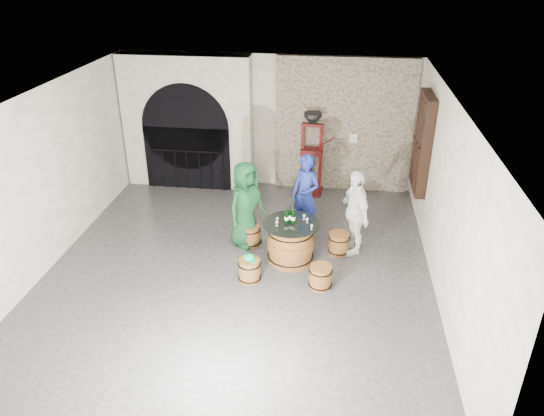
# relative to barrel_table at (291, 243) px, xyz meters

# --- Properties ---
(ground) EXTENTS (8.00, 8.00, 0.00)m
(ground) POSITION_rel_barrel_table_xyz_m (-0.91, -0.48, -0.40)
(ground) COLOR #303033
(ground) RESTS_ON ground
(wall_back) EXTENTS (8.00, 0.00, 8.00)m
(wall_back) POSITION_rel_barrel_table_xyz_m (-0.91, 3.52, 1.20)
(wall_back) COLOR silver
(wall_back) RESTS_ON ground
(wall_front) EXTENTS (8.00, 0.00, 8.00)m
(wall_front) POSITION_rel_barrel_table_xyz_m (-0.91, -4.48, 1.20)
(wall_front) COLOR silver
(wall_front) RESTS_ON ground
(wall_left) EXTENTS (0.00, 8.00, 8.00)m
(wall_left) POSITION_rel_barrel_table_xyz_m (-4.41, -0.48, 1.20)
(wall_left) COLOR silver
(wall_left) RESTS_ON ground
(wall_right) EXTENTS (0.00, 8.00, 8.00)m
(wall_right) POSITION_rel_barrel_table_xyz_m (2.59, -0.48, 1.20)
(wall_right) COLOR silver
(wall_right) RESTS_ON ground
(ceiling) EXTENTS (8.00, 8.00, 0.00)m
(ceiling) POSITION_rel_barrel_table_xyz_m (-0.91, -0.48, 2.80)
(ceiling) COLOR beige
(ceiling) RESTS_ON wall_back
(stone_facing_panel) EXTENTS (3.20, 0.12, 3.18)m
(stone_facing_panel) POSITION_rel_barrel_table_xyz_m (0.89, 3.46, 1.20)
(stone_facing_panel) COLOR #9F937F
(stone_facing_panel) RESTS_ON ground
(arched_opening) EXTENTS (3.10, 0.60, 3.19)m
(arched_opening) POSITION_rel_barrel_table_xyz_m (-2.81, 3.26, 1.18)
(arched_opening) COLOR silver
(arched_opening) RESTS_ON ground
(shuttered_window) EXTENTS (0.23, 1.10, 2.00)m
(shuttered_window) POSITION_rel_barrel_table_xyz_m (2.47, 1.92, 1.40)
(shuttered_window) COLOR black
(shuttered_window) RESTS_ON wall_right
(barrel_table) EXTENTS (1.06, 1.06, 0.81)m
(barrel_table) POSITION_rel_barrel_table_xyz_m (0.00, 0.00, 0.00)
(barrel_table) COLOR brown
(barrel_table) RESTS_ON ground
(barrel_stool_left) EXTENTS (0.42, 0.42, 0.43)m
(barrel_stool_left) POSITION_rel_barrel_table_xyz_m (-0.86, 0.49, -0.19)
(barrel_stool_left) COLOR brown
(barrel_stool_left) RESTS_ON ground
(barrel_stool_far) EXTENTS (0.42, 0.42, 0.43)m
(barrel_stool_far) POSITION_rel_barrel_table_xyz_m (0.15, 0.98, -0.19)
(barrel_stool_far) COLOR brown
(barrel_stool_far) RESTS_ON ground
(barrel_stool_right) EXTENTS (0.42, 0.42, 0.43)m
(barrel_stool_right) POSITION_rel_barrel_table_xyz_m (0.90, 0.40, -0.19)
(barrel_stool_right) COLOR brown
(barrel_stool_right) RESTS_ON ground
(barrel_stool_near_right) EXTENTS (0.42, 0.42, 0.43)m
(barrel_stool_near_right) POSITION_rel_barrel_table_xyz_m (0.60, -0.78, -0.19)
(barrel_stool_near_right) COLOR brown
(barrel_stool_near_right) RESTS_ON ground
(barrel_stool_near_left) EXTENTS (0.42, 0.42, 0.43)m
(barrel_stool_near_left) POSITION_rel_barrel_table_xyz_m (-0.66, -0.74, -0.19)
(barrel_stool_near_left) COLOR brown
(barrel_stool_near_left) RESTS_ON ground
(green_cap) EXTENTS (0.25, 0.21, 0.12)m
(green_cap) POSITION_rel_barrel_table_xyz_m (-0.66, -0.74, 0.08)
(green_cap) COLOR #0D9656
(green_cap) RESTS_ON barrel_stool_near_left
(person_green) EXTENTS (0.95, 1.02, 1.75)m
(person_green) POSITION_rel_barrel_table_xyz_m (-0.93, 0.54, 0.47)
(person_green) COLOR #113E1F
(person_green) RESTS_ON ground
(person_blue) EXTENTS (0.74, 0.68, 1.70)m
(person_blue) POSITION_rel_barrel_table_xyz_m (0.18, 1.18, 0.45)
(person_blue) COLOR navy
(person_blue) RESTS_ON ground
(person_white) EXTENTS (0.77, 1.08, 1.71)m
(person_white) POSITION_rel_barrel_table_xyz_m (1.17, 0.52, 0.45)
(person_white) COLOR white
(person_white) RESTS_ON ground
(wine_bottle_left) EXTENTS (0.08, 0.08, 0.32)m
(wine_bottle_left) POSITION_rel_barrel_table_xyz_m (-0.08, 0.00, 0.54)
(wine_bottle_left) COLOR black
(wine_bottle_left) RESTS_ON barrel_table
(wine_bottle_center) EXTENTS (0.08, 0.08, 0.32)m
(wine_bottle_center) POSITION_rel_barrel_table_xyz_m (0.04, 0.02, 0.54)
(wine_bottle_center) COLOR black
(wine_bottle_center) RESTS_ON barrel_table
(wine_bottle_right) EXTENTS (0.08, 0.08, 0.32)m
(wine_bottle_right) POSITION_rel_barrel_table_xyz_m (-0.03, 0.07, 0.54)
(wine_bottle_right) COLOR black
(wine_bottle_right) RESTS_ON barrel_table
(tasting_glass_a) EXTENTS (0.05, 0.05, 0.10)m
(tasting_glass_a) POSITION_rel_barrel_table_xyz_m (-0.25, -0.13, 0.46)
(tasting_glass_a) COLOR #AE6021
(tasting_glass_a) RESTS_ON barrel_table
(tasting_glass_b) EXTENTS (0.05, 0.05, 0.10)m
(tasting_glass_b) POSITION_rel_barrel_table_xyz_m (0.29, 0.07, 0.46)
(tasting_glass_b) COLOR #AE6021
(tasting_glass_b) RESTS_ON barrel_table
(tasting_glass_c) EXTENTS (0.05, 0.05, 0.10)m
(tasting_glass_c) POSITION_rel_barrel_table_xyz_m (-0.12, 0.25, 0.46)
(tasting_glass_c) COLOR #AE6021
(tasting_glass_c) RESTS_ON barrel_table
(tasting_glass_d) EXTENTS (0.05, 0.05, 0.10)m
(tasting_glass_d) POSITION_rel_barrel_table_xyz_m (0.23, 0.19, 0.46)
(tasting_glass_d) COLOR #AE6021
(tasting_glass_d) RESTS_ON barrel_table
(tasting_glass_e) EXTENTS (0.05, 0.05, 0.10)m
(tasting_glass_e) POSITION_rel_barrel_table_xyz_m (0.39, -0.18, 0.46)
(tasting_glass_e) COLOR #AE6021
(tasting_glass_e) RESTS_ON barrel_table
(tasting_glass_f) EXTENTS (0.05, 0.05, 0.10)m
(tasting_glass_f) POSITION_rel_barrel_table_xyz_m (-0.25, 0.02, 0.46)
(tasting_glass_f) COLOR #AE6021
(tasting_glass_f) RESTS_ON barrel_table
(side_barrel) EXTENTS (0.49, 0.49, 0.66)m
(side_barrel) POSITION_rel_barrel_table_xyz_m (-1.29, 2.42, -0.08)
(side_barrel) COLOR brown
(side_barrel) RESTS_ON ground
(corking_press) EXTENTS (0.83, 0.49, 2.01)m
(corking_press) POSITION_rel_barrel_table_xyz_m (0.18, 3.08, 0.76)
(corking_press) COLOR #4E0E0D
(corking_press) RESTS_ON ground
(control_box) EXTENTS (0.18, 0.10, 0.22)m
(control_box) POSITION_rel_barrel_table_xyz_m (1.14, 3.38, 0.95)
(control_box) COLOR silver
(control_box) RESTS_ON wall_back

